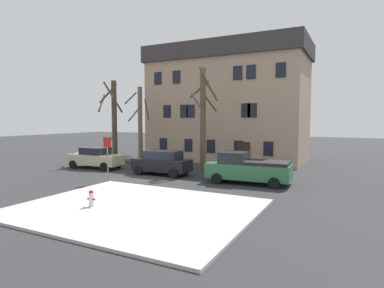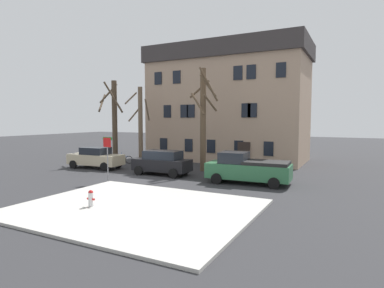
% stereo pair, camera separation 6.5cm
% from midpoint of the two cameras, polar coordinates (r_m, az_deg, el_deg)
% --- Properties ---
extents(ground_plane, '(120.00, 120.00, 0.00)m').
position_cam_midpoint_polar(ground_plane, '(22.33, -8.97, -6.09)').
color(ground_plane, '#2D2D30').
extents(sidewalk_slab, '(10.40, 8.28, 0.12)m').
position_cam_midpoint_polar(sidewalk_slab, '(14.95, -9.84, -11.16)').
color(sidewalk_slab, '#B7B5AD').
rests_on(sidewalk_slab, ground_plane).
extents(building_main, '(15.34, 7.71, 11.19)m').
position_cam_midpoint_polar(building_main, '(32.34, 6.42, 7.27)').
color(building_main, tan).
rests_on(building_main, ground_plane).
extents(tree_bare_near, '(2.84, 2.83, 7.59)m').
position_cam_midpoint_polar(tree_bare_near, '(30.77, -13.64, 4.34)').
color(tree_bare_near, '#4C3D2D').
rests_on(tree_bare_near, ground_plane).
extents(tree_bare_mid, '(2.05, 2.01, 6.97)m').
position_cam_midpoint_polar(tree_bare_mid, '(29.77, -9.12, 3.62)').
color(tree_bare_mid, brown).
rests_on(tree_bare_mid, ground_plane).
extents(tree_bare_far, '(2.40, 2.40, 7.96)m').
position_cam_midpoint_polar(tree_bare_far, '(24.97, 2.09, 4.97)').
color(tree_bare_far, brown).
rests_on(tree_bare_far, ground_plane).
extents(car_beige_sedan, '(4.74, 2.26, 1.74)m').
position_cam_midpoint_polar(car_beige_sedan, '(27.67, -16.67, -2.35)').
color(car_beige_sedan, '#C6B793').
rests_on(car_beige_sedan, ground_plane).
extents(car_black_wagon, '(4.25, 2.05, 1.78)m').
position_cam_midpoint_polar(car_black_wagon, '(23.48, -5.25, -3.25)').
color(car_black_wagon, black).
rests_on(car_black_wagon, ground_plane).
extents(pickup_truck_green, '(5.30, 2.44, 1.97)m').
position_cam_midpoint_polar(pickup_truck_green, '(20.61, 9.91, -4.30)').
color(pickup_truck_green, '#2D6B42').
rests_on(pickup_truck_green, ground_plane).
extents(fire_hydrant, '(0.42, 0.22, 0.76)m').
position_cam_midpoint_polar(fire_hydrant, '(15.37, -17.41, -9.14)').
color(fire_hydrant, silver).
rests_on(fire_hydrant, sidewalk_slab).
extents(street_sign_pole, '(0.76, 0.07, 2.92)m').
position_cam_midpoint_polar(street_sign_pole, '(21.15, -14.71, -1.19)').
color(street_sign_pole, slate).
rests_on(street_sign_pole, ground_plane).
extents(bicycle_leaning, '(1.66, 0.64, 1.03)m').
position_cam_midpoint_polar(bicycle_leaning, '(30.05, -12.01, -2.70)').
color(bicycle_leaning, black).
rests_on(bicycle_leaning, ground_plane).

